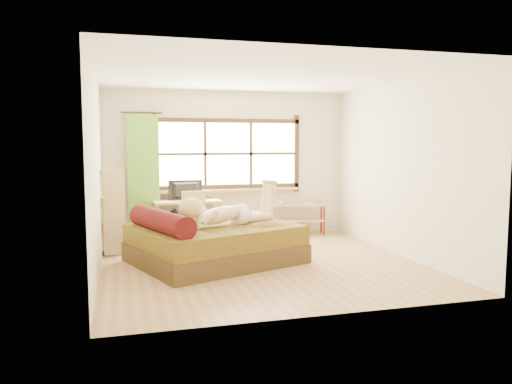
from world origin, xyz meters
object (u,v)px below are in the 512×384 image
object	(u,v)px
woman	(226,203)
chair	(195,215)
bookshelf	(112,210)
kitten	(165,217)
desk	(187,206)
bed	(212,242)
pipe_shelf	(296,212)

from	to	relation	value
woman	chair	distance (m)	1.40
chair	bookshelf	size ratio (longest dim) A/B	0.69
kitten	chair	size ratio (longest dim) A/B	0.36
kitten	chair	distance (m)	1.33
desk	bookshelf	xyz separation A→B (m)	(-1.26, -0.55, 0.04)
kitten	bookshelf	distance (m)	1.24
woman	kitten	xyz separation A→B (m)	(-0.87, 0.15, -0.20)
bed	chair	xyz separation A→B (m)	(-0.06, 1.29, 0.21)
kitten	desk	world-z (taller)	kitten
bed	desk	world-z (taller)	bed
kitten	bookshelf	xyz separation A→B (m)	(-0.75, 0.98, -0.01)
pipe_shelf	desk	bearing A→B (deg)	-167.39
desk	chair	xyz separation A→B (m)	(0.09, -0.37, -0.13)
pipe_shelf	bed	bearing A→B (deg)	-128.25
pipe_shelf	chair	bearing A→B (deg)	-157.05
chair	bookshelf	world-z (taller)	bookshelf
bed	kitten	size ratio (longest dim) A/B	8.09
chair	bookshelf	distance (m)	1.38
desk	pipe_shelf	distance (m)	2.11
woman	pipe_shelf	size ratio (longest dim) A/B	1.28
bed	kitten	world-z (taller)	bed
bed	woman	size ratio (longest dim) A/B	1.73
bed	pipe_shelf	xyz separation A→B (m)	(1.95, 1.77, 0.13)
woman	kitten	world-z (taller)	woman
woman	chair	size ratio (longest dim) A/B	1.68
kitten	desk	bearing A→B (deg)	51.57
bookshelf	kitten	bearing A→B (deg)	-59.84
woman	desk	world-z (taller)	woman
bed	chair	size ratio (longest dim) A/B	2.90
bed	pipe_shelf	distance (m)	2.64
bed	bookshelf	world-z (taller)	bookshelf
woman	kitten	size ratio (longest dim) A/B	4.67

